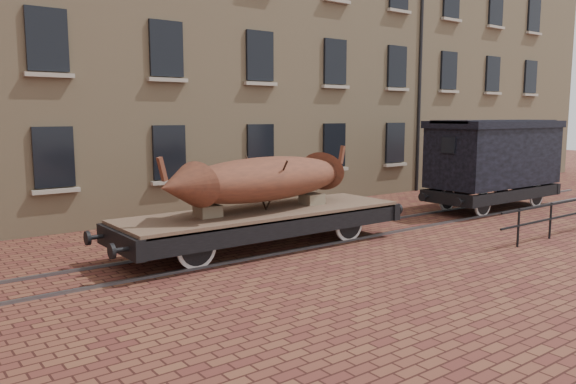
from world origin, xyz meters
TOP-DOWN VIEW (x-y plane):
  - ground at (0.00, 0.00)m, footprint 90.00×90.00m
  - warehouse_cream at (3.00, 9.99)m, footprint 40.00×10.19m
  - rail_track at (0.00, 0.00)m, footprint 30.00×1.52m
  - flatcar_wagon at (-2.32, 0.00)m, footprint 8.41×2.28m
  - iron_boat at (-2.24, -0.00)m, footprint 6.26×2.53m
  - goods_van at (7.75, 0.00)m, footprint 6.18×2.25m

SIDE VIEW (x-z plane):
  - ground at x=0.00m, z-range 0.00..0.00m
  - rail_track at x=0.00m, z-range 0.00..0.06m
  - flatcar_wagon at x=-2.32m, z-range 0.16..1.43m
  - iron_boat at x=-2.24m, z-range 1.03..2.54m
  - goods_van at x=7.75m, z-range 0.40..3.60m
  - warehouse_cream at x=3.00m, z-range 0.00..14.00m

